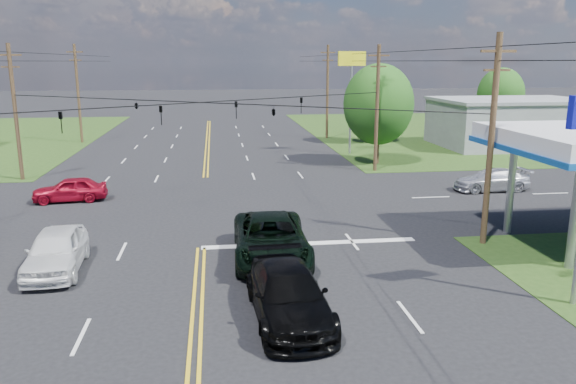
{
  "coord_description": "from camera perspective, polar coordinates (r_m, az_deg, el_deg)",
  "views": [
    {
      "loc": [
        0.77,
        -20.5,
        8.27
      ],
      "look_at": [
        4.24,
        6.0,
        2.03
      ],
      "focal_mm": 35.0,
      "sensor_mm": 36.0,
      "label": 1
    }
  ],
  "objects": [
    {
      "name": "pole_left_far",
      "position": [
        62.12,
        -20.55,
        9.45
      ],
      "size": [
        1.6,
        0.28,
        10.0
      ],
      "color": "#3D2519",
      "rests_on": "ground"
    },
    {
      "name": "retail_ne",
      "position": [
        60.39,
        21.67,
        6.44
      ],
      "size": [
        14.0,
        10.0,
        4.4
      ],
      "primitive_type": "cube",
      "color": "slate",
      "rests_on": "ground"
    },
    {
      "name": "pole_se",
      "position": [
        26.7,
        19.95,
        5.13
      ],
      "size": [
        1.6,
        0.28,
        9.5
      ],
      "color": "#3D2519",
      "rests_on": "ground"
    },
    {
      "name": "tree_right_a",
      "position": [
        46.55,
        9.18,
        8.77
      ],
      "size": [
        5.7,
        5.7,
        8.18
      ],
      "color": "#3D2519",
      "rests_on": "ground"
    },
    {
      "name": "pole_ne",
      "position": [
        43.39,
        9.03,
        8.54
      ],
      "size": [
        1.6,
        0.28,
        9.5
      ],
      "color": "#3D2519",
      "rests_on": "ground"
    },
    {
      "name": "tree_far_r",
      "position": [
        70.88,
        20.79,
        9.28
      ],
      "size": [
        5.32,
        5.32,
        7.63
      ],
      "color": "#3D2519",
      "rests_on": "ground"
    },
    {
      "name": "grass_ne",
      "position": [
        73.48,
        20.47,
        5.84
      ],
      "size": [
        46.0,
        48.0,
        0.03
      ],
      "primitive_type": "cube",
      "color": "#213D13",
      "rests_on": "ground"
    },
    {
      "name": "ground",
      "position": [
        33.54,
        -8.55,
        -1.29
      ],
      "size": [
        280.0,
        280.0,
        0.0
      ],
      "primitive_type": "plane",
      "color": "black",
      "rests_on": "ground"
    },
    {
      "name": "suv_black",
      "position": [
        18.63,
        0.04,
        -10.36
      ],
      "size": [
        2.67,
        5.93,
        1.69
      ],
      "primitive_type": "imported",
      "rotation": [
        0.0,
        0.0,
        0.05
      ],
      "color": "black",
      "rests_on": "ground"
    },
    {
      "name": "pole_nw",
      "position": [
        43.85,
        -25.97,
        7.43
      ],
      "size": [
        1.6,
        0.28,
        9.5
      ],
      "color": "#3D2519",
      "rests_on": "ground"
    },
    {
      "name": "pole_right_far",
      "position": [
        61.8,
        4.03,
        10.22
      ],
      "size": [
        1.6,
        0.28,
        10.0
      ],
      "color": "#3D2519",
      "rests_on": "ground"
    },
    {
      "name": "sedan_far",
      "position": [
        39.01,
        19.96,
        1.17
      ],
      "size": [
        4.98,
        2.14,
        1.43
      ],
      "primitive_type": "imported",
      "rotation": [
        0.0,
        0.0,
        -1.54
      ],
      "color": "silver",
      "rests_on": "ground"
    },
    {
      "name": "polesign_ne",
      "position": [
        51.3,
        6.47,
        11.92
      ],
      "size": [
        2.52,
        0.42,
        9.14
      ],
      "color": "#A5A5AA",
      "rests_on": "ground"
    },
    {
      "name": "pickup_dkgreen",
      "position": [
        23.86,
        -1.74,
        -4.79
      ],
      "size": [
        3.28,
        6.78,
        1.86
      ],
      "primitive_type": "imported",
      "rotation": [
        0.0,
        0.0,
        -0.03
      ],
      "color": "black",
      "rests_on": "ground"
    },
    {
      "name": "tree_right_b",
      "position": [
        58.79,
        8.18,
        9.05
      ],
      "size": [
        4.94,
        4.94,
        7.09
      ],
      "color": "#3D2519",
      "rests_on": "ground"
    },
    {
      "name": "sedan_red",
      "position": [
        36.34,
        -21.27,
        0.26
      ],
      "size": [
        4.48,
        2.21,
        1.47
      ],
      "primitive_type": "imported",
      "rotation": [
        0.0,
        0.0,
        -1.46
      ],
      "color": "maroon",
      "rests_on": "ground"
    },
    {
      "name": "power_lines",
      "position": [
        30.51,
        -9.17,
        13.59
      ],
      "size": [
        26.04,
        100.0,
        0.64
      ],
      "color": "black",
      "rests_on": "ground"
    },
    {
      "name": "stop_bar",
      "position": [
        26.2,
        2.23,
        -5.28
      ],
      "size": [
        10.0,
        0.5,
        0.02
      ],
      "primitive_type": "cube",
      "color": "silver",
      "rests_on": "ground"
    },
    {
      "name": "span_wire_signals",
      "position": [
        32.59,
        -8.91,
        8.98
      ],
      "size": [
        26.0,
        18.0,
        1.13
      ],
      "color": "black",
      "rests_on": "ground"
    },
    {
      "name": "pickup_white",
      "position": [
        24.49,
        -22.5,
        -5.51
      ],
      "size": [
        2.32,
        5.17,
        1.72
      ],
      "primitive_type": "imported",
      "rotation": [
        0.0,
        0.0,
        0.06
      ],
      "color": "white",
      "rests_on": "ground"
    }
  ]
}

